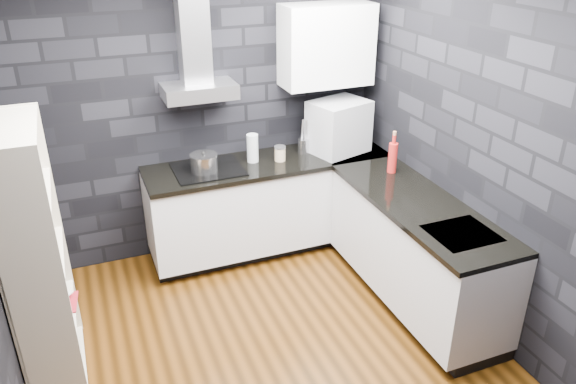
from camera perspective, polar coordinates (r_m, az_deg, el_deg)
ground at (r=4.31m, az=-2.19°, el=-15.34°), size 3.20×3.20×0.00m
wall_back at (r=5.03m, az=-8.79°, el=8.42°), size 3.20×0.05×2.70m
wall_front at (r=2.32m, az=11.39°, el=-14.67°), size 3.20×0.05×2.70m
wall_right at (r=4.33m, az=18.25°, el=4.48°), size 0.05×3.20×2.70m
toekick_back at (r=5.44m, az=-2.01°, el=-4.93°), size 2.18×0.50×0.10m
toekick_right at (r=4.85m, az=12.70°, el=-9.93°), size 0.50×1.78×0.10m
counter_back_cab at (r=5.19m, az=-1.94°, el=-1.07°), size 2.20×0.60×0.76m
counter_right_cab at (r=4.59m, az=12.80°, el=-5.70°), size 0.60×1.80×0.76m
counter_back_top at (r=5.02m, az=-1.96°, el=2.96°), size 2.20×0.62×0.04m
counter_right_top at (r=4.39m, az=13.20°, el=-1.28°), size 0.62×1.80×0.04m
counter_corner_top at (r=5.33m, az=6.14°, el=4.23°), size 0.62×0.62×0.04m
hood_body at (r=4.77m, az=-8.99°, el=10.10°), size 0.60×0.34×0.12m
hood_chimney at (r=4.73m, az=-9.64°, el=16.26°), size 0.24×0.20×0.90m
upper_cabinet at (r=5.07m, az=3.92°, el=14.66°), size 0.80×0.35×0.70m
cooktop at (r=4.87m, az=-8.10°, el=2.32°), size 0.58×0.50×0.01m
sink_rim at (r=4.05m, az=17.25°, el=-4.07°), size 0.44×0.40×0.01m
pot at (r=4.81m, az=-8.52°, el=2.89°), size 0.24×0.24×0.13m
glass_vase at (r=4.96m, az=-3.63°, el=4.47°), size 0.11×0.11×0.25m
storage_jar at (r=5.00m, az=-0.82°, el=3.86°), size 0.13×0.13×0.12m
utensil_crock at (r=5.17m, az=1.58°, el=4.70°), size 0.12×0.12×0.13m
appliance_garage at (r=5.18m, az=5.16°, el=6.52°), size 0.59×0.51×0.50m
red_bottle at (r=4.82m, az=10.57°, el=3.43°), size 0.10×0.10×0.26m
bookshelf at (r=3.91m, az=-24.21°, el=-6.31°), size 0.50×0.85×1.80m
fruit_bowl at (r=3.80m, az=-24.32°, el=-6.73°), size 0.30×0.30×0.06m
book_red at (r=4.17m, az=-23.33°, el=-9.41°), size 0.18×0.04×0.25m
book_second at (r=4.23m, az=-23.53°, el=-8.62°), size 0.12×0.11×0.20m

